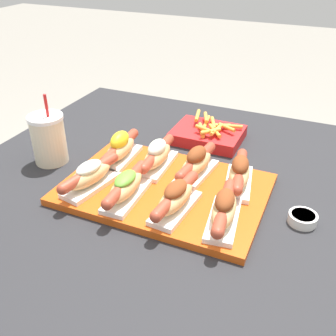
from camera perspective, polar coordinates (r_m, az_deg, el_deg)
name	(u,v)px	position (r m, az deg, el deg)	size (l,w,h in m)	color
patio_table	(184,289)	(1.21, 2.27, -17.19)	(1.19, 1.09, 0.72)	#232326
serving_tray	(165,189)	(0.96, -0.49, -3.08)	(0.48, 0.33, 0.02)	#CC4C14
hot_dog_0	(90,175)	(0.95, -11.28, -1.05)	(0.09, 0.19, 0.07)	white
hot_dog_1	(126,187)	(0.90, -6.15, -2.69)	(0.07, 0.20, 0.06)	white
hot_dog_2	(176,198)	(0.85, 1.11, -4.33)	(0.07, 0.20, 0.07)	white
hot_dog_3	(224,209)	(0.83, 8.14, -5.93)	(0.08, 0.20, 0.08)	white
hot_dog_4	(120,148)	(1.05, -6.95, 2.88)	(0.07, 0.20, 0.08)	white
hot_dog_5	(157,155)	(1.01, -1.58, 1.88)	(0.07, 0.20, 0.07)	white
hot_dog_6	(196,163)	(0.98, 4.13, 0.71)	(0.07, 0.20, 0.08)	white
hot_dog_7	(239,173)	(0.95, 10.32, -0.70)	(0.09, 0.19, 0.08)	white
sauce_bowl	(303,218)	(0.91, 18.96, -6.89)	(0.06, 0.06, 0.02)	silver
drink_cup	(49,139)	(1.11, -16.92, 4.07)	(0.09, 0.09, 0.20)	beige
fries_basket	(208,134)	(1.20, 5.82, 4.92)	(0.20, 0.16, 0.06)	red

